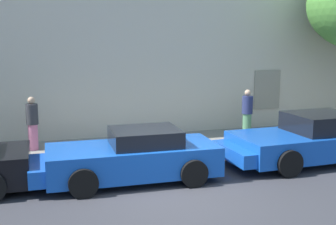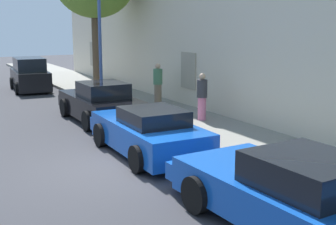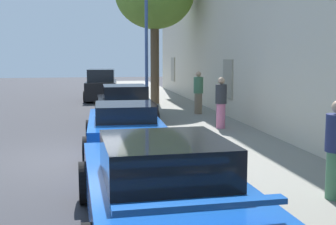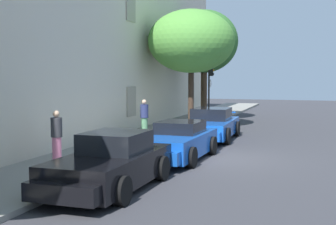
# 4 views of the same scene
# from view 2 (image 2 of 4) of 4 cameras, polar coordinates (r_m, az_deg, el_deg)

# --- Properties ---
(ground_plane) EXTENTS (80.00, 80.00, 0.00)m
(ground_plane) POSITION_cam_2_polar(r_m,az_deg,el_deg) (11.25, -7.07, -6.99)
(ground_plane) COLOR #333338
(sidewalk) EXTENTS (60.00, 3.22, 0.14)m
(sidewalk) POSITION_cam_2_polar(r_m,az_deg,el_deg) (13.27, 9.75, -3.90)
(sidewalk) COLOR gray
(sidewalk) RESTS_ON ground
(sportscar_red_lead) EXTENTS (4.74, 2.13, 1.45)m
(sportscar_red_lead) POSITION_cam_2_polar(r_m,az_deg,el_deg) (16.62, -8.84, 1.19)
(sportscar_red_lead) COLOR black
(sportscar_red_lead) RESTS_ON ground
(sportscar_yellow_flank) EXTENTS (4.66, 2.12, 1.31)m
(sportscar_yellow_flank) POSITION_cam_2_polar(r_m,az_deg,el_deg) (12.30, -2.86, -2.45)
(sportscar_yellow_flank) COLOR #144CB2
(sportscar_yellow_flank) RESTS_ON ground
(sportscar_white_middle) EXTENTS (5.05, 2.39, 1.41)m
(sportscar_white_middle) POSITION_cam_2_polar(r_m,az_deg,el_deg) (8.15, 14.88, -9.85)
(sportscar_white_middle) COLOR #144CB2
(sportscar_white_middle) RESTS_ON ground
(hatchback_parked) EXTENTS (3.90, 2.02, 1.74)m
(hatchback_parked) POSITION_cam_2_polar(r_m,az_deg,el_deg) (24.77, -17.25, 4.53)
(hatchback_parked) COLOR black
(hatchback_parked) RESTS_ON ground
(street_lamp) EXTENTS (0.44, 1.42, 5.91)m
(street_lamp) POSITION_cam_2_polar(r_m,az_deg,el_deg) (19.38, -9.99, 13.19)
(street_lamp) COLOR #3F5999
(street_lamp) RESTS_ON sidewalk
(pedestrian_admiring) EXTENTS (0.48, 0.48, 1.67)m
(pedestrian_admiring) POSITION_cam_2_polar(r_m,az_deg,el_deg) (15.77, 4.38, 2.07)
(pedestrian_admiring) COLOR pink
(pedestrian_admiring) RESTS_ON sidewalk
(pedestrian_bystander) EXTENTS (0.41, 0.41, 1.72)m
(pedestrian_bystander) POSITION_cam_2_polar(r_m,az_deg,el_deg) (18.89, -1.31, 3.73)
(pedestrian_bystander) COLOR #8C7259
(pedestrian_bystander) RESTS_ON sidewalk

